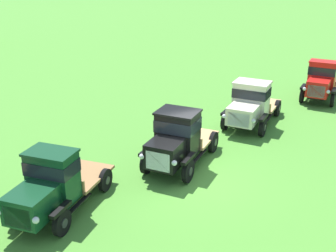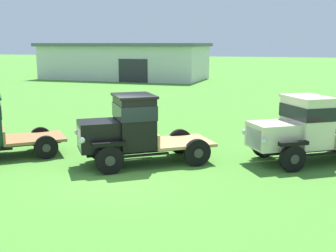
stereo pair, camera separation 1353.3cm
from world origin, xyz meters
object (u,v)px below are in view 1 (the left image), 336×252
at_px(vintage_truck_second_in_line, 51,185).
at_px(vintage_truck_far_side, 250,104).
at_px(vintage_truck_back_of_row, 321,81).
at_px(vintage_truck_midrow_center, 177,139).

distance_m(vintage_truck_second_in_line, vintage_truck_far_side, 10.96).
height_order(vintage_truck_far_side, vintage_truck_back_of_row, vintage_truck_back_of_row).
bearing_deg(vintage_truck_back_of_row, vintage_truck_second_in_line, -165.92).
distance_m(vintage_truck_far_side, vintage_truck_back_of_row, 6.35).
height_order(vintage_truck_second_in_line, vintage_truck_midrow_center, vintage_truck_midrow_center).
bearing_deg(vintage_truck_second_in_line, vintage_truck_midrow_center, 10.51).
relative_size(vintage_truck_second_in_line, vintage_truck_far_side, 0.89).
relative_size(vintage_truck_midrow_center, vintage_truck_far_side, 0.93).
bearing_deg(vintage_truck_back_of_row, vintage_truck_far_side, -169.26).
bearing_deg(vintage_truck_second_in_line, vintage_truck_far_side, 16.02).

